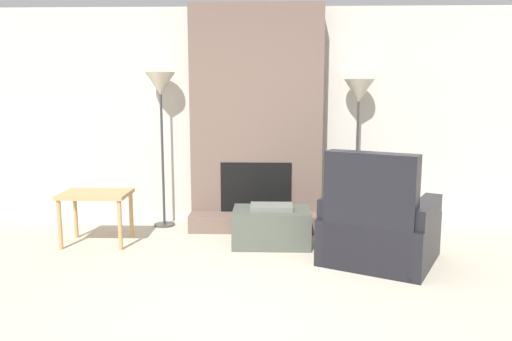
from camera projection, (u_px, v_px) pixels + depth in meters
name	position (u px, v px, depth m)	size (l,w,h in m)	color
ground_plane	(246.00, 323.00, 3.50)	(24.00, 24.00, 0.00)	#B2A893
wall_back	(257.00, 117.00, 6.10)	(7.01, 0.06, 2.60)	#BCB7AD
fireplace	(256.00, 125.00, 5.90)	(1.54, 0.61, 2.60)	brown
ottoman	(271.00, 226.00, 5.27)	(0.81, 0.53, 0.44)	#474C42
armchair	(378.00, 230.00, 4.70)	(1.29, 1.28, 1.09)	black
side_table	(96.00, 200.00, 5.27)	(0.70, 0.50, 0.56)	tan
floor_lamp_left	(161.00, 92.00, 5.81)	(0.35, 0.35, 1.83)	#333333
floor_lamp_right	(359.00, 98.00, 5.75)	(0.35, 0.35, 1.75)	#333333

